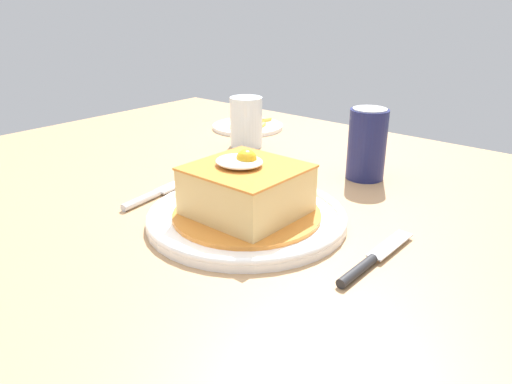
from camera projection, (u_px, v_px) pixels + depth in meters
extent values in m
cube|color=#A87F56|center=(256.00, 206.00, 0.80)|extent=(1.37, 1.01, 0.04)
cylinder|color=#A87F56|center=(200.00, 223.00, 1.60)|extent=(0.07, 0.07, 0.70)
cylinder|color=white|center=(247.00, 219.00, 0.69)|extent=(0.28, 0.28, 0.01)
torus|color=white|center=(247.00, 214.00, 0.69)|extent=(0.28, 0.28, 0.01)
cylinder|color=orange|center=(247.00, 214.00, 0.69)|extent=(0.21, 0.21, 0.01)
cube|color=#DBB770|center=(247.00, 191.00, 0.68)|extent=(0.14, 0.14, 0.06)
cube|color=orange|center=(246.00, 167.00, 0.66)|extent=(0.14, 0.14, 0.00)
ellipsoid|color=white|center=(239.00, 161.00, 0.66)|extent=(0.07, 0.06, 0.01)
sphere|color=yellow|center=(246.00, 159.00, 0.66)|extent=(0.03, 0.03, 0.03)
cylinder|color=silver|center=(141.00, 200.00, 0.75)|extent=(0.02, 0.08, 0.01)
cube|color=silver|center=(170.00, 187.00, 0.80)|extent=(0.03, 0.05, 0.00)
cylinder|color=silver|center=(183.00, 184.00, 0.82)|extent=(0.01, 0.03, 0.00)
cylinder|color=silver|center=(180.00, 183.00, 0.82)|extent=(0.01, 0.03, 0.00)
cylinder|color=silver|center=(176.00, 182.00, 0.83)|extent=(0.01, 0.03, 0.00)
cylinder|color=#262628|center=(357.00, 271.00, 0.56)|extent=(0.01, 0.08, 0.01)
cube|color=silver|center=(390.00, 245.00, 0.62)|extent=(0.02, 0.09, 0.00)
cylinder|color=#191E51|center=(367.00, 144.00, 0.84)|extent=(0.07, 0.07, 0.12)
cylinder|color=silver|center=(370.00, 109.00, 0.82)|extent=(0.06, 0.06, 0.00)
cylinder|color=silver|center=(246.00, 133.00, 1.04)|extent=(0.06, 0.06, 0.06)
cylinder|color=silver|center=(246.00, 122.00, 1.03)|extent=(0.07, 0.07, 0.10)
cylinder|color=white|center=(248.00, 127.00, 1.19)|extent=(0.17, 0.17, 0.01)
cube|color=#EAC64C|center=(254.00, 121.00, 1.20)|extent=(0.04, 0.05, 0.01)
cube|color=#EAC64C|center=(248.00, 124.00, 1.18)|extent=(0.01, 0.06, 0.01)
cube|color=#EAC64C|center=(245.00, 121.00, 1.20)|extent=(0.06, 0.01, 0.01)
cube|color=#EAC64C|center=(251.00, 123.00, 1.19)|extent=(0.07, 0.03, 0.01)
cube|color=#EAC64C|center=(241.00, 126.00, 1.16)|extent=(0.03, 0.06, 0.01)
cube|color=#EAC64C|center=(262.00, 121.00, 1.21)|extent=(0.02, 0.06, 0.01)
cube|color=#EAC64C|center=(261.00, 126.00, 1.16)|extent=(0.02, 0.05, 0.01)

